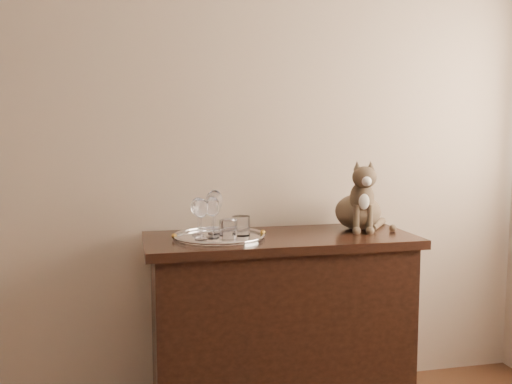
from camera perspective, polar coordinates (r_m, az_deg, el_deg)
wall_back at (r=2.73m, az=-11.60°, el=6.74°), size 4.00×0.10×2.70m
sideboard at (r=2.66m, az=2.40°, el=-13.41°), size 1.20×0.50×0.85m
tray at (r=2.49m, az=-3.69°, el=-4.55°), size 0.40×0.40×0.01m
wine_glass_a at (r=2.50m, az=-5.80°, el=-2.47°), size 0.06×0.06×0.17m
wine_glass_b at (r=2.55m, az=-4.18°, el=-1.99°), size 0.07×0.07×0.20m
wine_glass_c at (r=2.43m, az=-5.54°, el=-2.69°), size 0.07×0.07×0.17m
wine_glass_d at (r=2.45m, az=-4.36°, el=-2.55°), size 0.07×0.07×0.18m
tumbler_b at (r=2.41m, az=-2.78°, el=-3.79°), size 0.08×0.08×0.08m
tumbler_c at (r=2.50m, az=-1.50°, el=-3.41°), size 0.08×0.08×0.09m
cat at (r=2.74m, az=10.19°, el=-0.24°), size 0.38×0.37×0.33m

